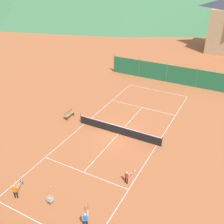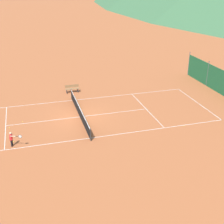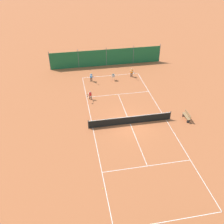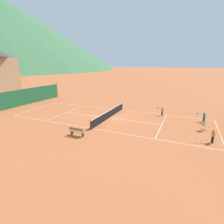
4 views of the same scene
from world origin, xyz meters
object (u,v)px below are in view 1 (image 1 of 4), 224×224
(tennis_ball_mid_court, at_px, (50,187))
(tennis_ball_alley_left, at_px, (121,179))
(player_far_baseline, at_px, (85,218))
(ball_hopper, at_px, (50,199))
(tennis_ball_near_corner, at_px, (89,161))
(tennis_ball_by_net_left, at_px, (181,109))
(courtside_bench, at_px, (69,114))
(player_near_baseline, at_px, (15,190))
(player_near_service, at_px, (127,176))
(tennis_net, at_px, (118,130))
(tennis_ball_service_box, at_px, (91,172))

(tennis_ball_mid_court, bearing_deg, tennis_ball_alley_left, 36.07)
(player_far_baseline, bearing_deg, ball_hopper, 176.02)
(tennis_ball_near_corner, bearing_deg, tennis_ball_by_net_left, 70.65)
(tennis_ball_near_corner, bearing_deg, courtside_bench, 138.29)
(tennis_ball_near_corner, bearing_deg, player_near_baseline, -113.56)
(player_near_service, bearing_deg, player_far_baseline, -98.74)
(player_near_service, distance_m, tennis_ball_alley_left, 0.89)
(tennis_ball_by_net_left, bearing_deg, tennis_ball_alley_left, -95.00)
(tennis_net, height_order, tennis_ball_service_box, tennis_net)
(tennis_net, xyz_separation_m, tennis_ball_by_net_left, (4.30, 8.14, -0.47))
(player_near_service, bearing_deg, player_near_baseline, -142.00)
(tennis_net, relative_size, player_near_baseline, 7.19)
(tennis_ball_near_corner, bearing_deg, player_far_baseline, -59.79)
(tennis_ball_by_net_left, relative_size, tennis_ball_service_box, 1.00)
(player_near_baseline, height_order, player_near_service, player_near_baseline)
(tennis_ball_mid_court, bearing_deg, tennis_ball_service_box, 56.28)
(player_near_baseline, xyz_separation_m, tennis_ball_service_box, (3.47, 4.87, -0.71))
(tennis_ball_alley_left, bearing_deg, courtside_bench, 147.10)
(tennis_net, distance_m, player_far_baseline, 11.01)
(ball_hopper, bearing_deg, courtside_bench, 120.04)
(player_near_service, height_order, ball_hopper, player_near_service)
(player_far_baseline, distance_m, courtside_bench, 14.37)
(tennis_ball_alley_left, height_order, ball_hopper, ball_hopper)
(courtside_bench, bearing_deg, player_near_baseline, -73.13)
(ball_hopper, bearing_deg, player_near_baseline, -168.68)
(player_near_baseline, bearing_deg, tennis_net, 75.11)
(tennis_ball_mid_court, xyz_separation_m, courtside_bench, (-4.96, 9.35, 0.42))
(tennis_ball_by_net_left, height_order, ball_hopper, ball_hopper)
(player_far_baseline, bearing_deg, tennis_ball_alley_left, 88.33)
(player_far_baseline, xyz_separation_m, tennis_ball_service_box, (-2.39, 4.52, -0.69))
(player_near_service, bearing_deg, ball_hopper, -129.63)
(player_far_baseline, distance_m, tennis_ball_by_net_left, 18.81)
(player_near_baseline, bearing_deg, ball_hopper, 11.32)
(tennis_ball_service_box, bearing_deg, ball_hopper, -98.94)
(tennis_ball_service_box, xyz_separation_m, ball_hopper, (-0.68, -4.31, 0.63))
(tennis_net, height_order, player_near_baseline, player_near_baseline)
(player_far_baseline, height_order, tennis_ball_service_box, player_far_baseline)
(tennis_ball_alley_left, distance_m, tennis_ball_service_box, 2.55)
(player_near_baseline, bearing_deg, tennis_ball_by_net_left, 69.31)
(ball_hopper, bearing_deg, tennis_net, 89.32)
(tennis_ball_mid_court, bearing_deg, player_far_baseline, -20.46)
(tennis_ball_alley_left, bearing_deg, ball_hopper, -124.54)
(player_near_baseline, relative_size, tennis_ball_service_box, 19.36)
(tennis_ball_mid_court, bearing_deg, courtside_bench, 117.92)
(player_far_baseline, relative_size, player_near_baseline, 0.97)
(player_near_baseline, distance_m, tennis_ball_alley_left, 7.98)
(player_far_baseline, xyz_separation_m, player_near_service, (0.74, 4.81, -0.04))
(tennis_ball_alley_left, distance_m, tennis_ball_by_net_left, 13.93)
(tennis_ball_by_net_left, bearing_deg, tennis_ball_near_corner, -109.35)
(player_near_service, distance_m, courtside_bench, 11.77)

